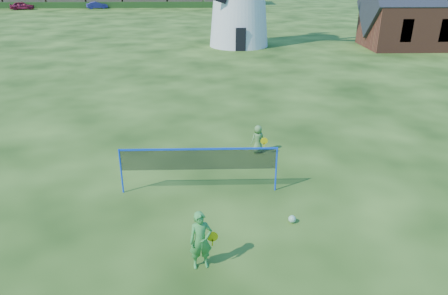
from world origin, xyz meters
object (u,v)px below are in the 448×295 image
player_boy (258,139)px  badminton_net (199,160)px  play_ball (292,219)px  car_right (97,5)px  car_left (22,6)px  player_girl (201,241)px  chapel (432,15)px

player_boy → badminton_net: bearing=32.5°
play_ball → car_right: bearing=108.4°
car_left → player_boy: bearing=-168.1°
badminton_net → player_girl: badminton_net is taller
player_boy → car_right: 64.77m
chapel → car_left: 63.44m
chapel → player_boy: chapel is taller
badminton_net → play_ball: (2.72, -1.90, -1.03)m
player_boy → car_right: (-21.53, 61.09, 0.02)m
play_ball → car_left: size_ratio=0.06×
player_girl → play_ball: size_ratio=6.99×
chapel → player_girl: bearing=-124.0°
car_left → car_right: 12.31m
play_ball → car_right: 69.61m
player_boy → play_ball: size_ratio=5.12×
player_boy → car_left: bearing=-81.7°
player_girl → car_left: 73.62m
player_boy → car_right: bearing=-91.8°
player_girl → car_right: player_girl is taller
player_boy → play_ball: 4.99m
player_girl → car_left: player_girl is taller
badminton_net → play_ball: badminton_net is taller
play_ball → chapel: bearing=58.0°
play_ball → car_right: (-22.01, 66.04, 0.47)m
player_girl → play_ball: bearing=23.9°
player_girl → play_ball: (2.59, 1.84, -0.66)m
play_ball → car_left: (-34.24, 64.64, 0.54)m
chapel → play_ball: 32.82m
player_girl → car_right: size_ratio=0.44×
car_left → chapel: bearing=-143.2°
chapel → car_right: bearing=135.8°
play_ball → badminton_net: bearing=145.1°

